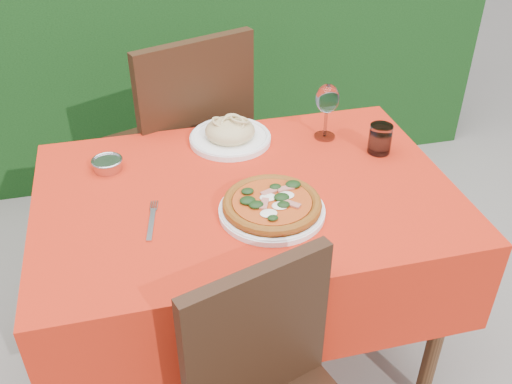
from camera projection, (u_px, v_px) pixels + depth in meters
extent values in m
plane|color=slate|center=(248.00, 352.00, 2.16)|extent=(60.00, 60.00, 0.00)
cube|color=black|center=(178.00, 16.00, 2.94)|extent=(3.20, 0.55, 1.60)
cube|color=#4D2D19|center=(246.00, 197.00, 1.75)|extent=(1.20, 0.80, 0.04)
cylinder|color=#4D2D19|center=(438.00, 329.00, 1.79)|extent=(0.05, 0.05, 0.70)
cylinder|color=#4D2D19|center=(85.00, 247.00, 2.12)|extent=(0.05, 0.05, 0.70)
cylinder|color=#4D2D19|center=(356.00, 206.00, 2.34)|extent=(0.05, 0.05, 0.70)
cube|color=red|center=(246.00, 230.00, 1.82)|extent=(1.26, 0.86, 0.32)
cube|color=black|center=(257.00, 337.00, 1.37)|extent=(0.39, 0.16, 0.43)
cube|color=black|center=(177.00, 149.00, 2.41)|extent=(0.60, 0.60, 0.04)
cube|color=black|center=(198.00, 108.00, 2.11)|extent=(0.46, 0.20, 0.51)
cylinder|color=black|center=(199.00, 167.00, 2.79)|extent=(0.04, 0.04, 0.48)
cylinder|color=black|center=(122.00, 193.00, 2.61)|extent=(0.04, 0.04, 0.48)
cylinder|color=black|center=(244.00, 207.00, 2.51)|extent=(0.04, 0.04, 0.48)
cylinder|color=black|center=(161.00, 239.00, 2.33)|extent=(0.04, 0.04, 0.48)
cylinder|color=white|center=(272.00, 211.00, 1.63)|extent=(0.30, 0.30, 0.02)
cylinder|color=#B05F18|center=(272.00, 206.00, 1.62)|extent=(0.29, 0.29, 0.02)
cylinder|color=maroon|center=(272.00, 202.00, 1.61)|extent=(0.24, 0.24, 0.01)
cylinder|color=white|center=(230.00, 139.00, 1.97)|extent=(0.28, 0.28, 0.02)
ellipsoid|color=#D2B983|center=(230.00, 131.00, 1.95)|extent=(0.21, 0.21, 0.08)
cylinder|color=silver|center=(380.00, 139.00, 1.89)|extent=(0.08, 0.08, 0.10)
cylinder|color=#9ABDD1|center=(379.00, 143.00, 1.89)|extent=(0.06, 0.06, 0.07)
cylinder|color=silver|center=(325.00, 136.00, 2.00)|extent=(0.07, 0.07, 0.01)
cylinder|color=silver|center=(326.00, 122.00, 1.96)|extent=(0.01, 0.01, 0.10)
ellipsoid|color=silver|center=(327.00, 99.00, 1.91)|extent=(0.08, 0.08, 0.10)
cube|color=#B6B5BC|center=(151.00, 224.00, 1.58)|extent=(0.06, 0.20, 0.01)
cylinder|color=#B2B2B9|center=(108.00, 165.00, 1.81)|extent=(0.09, 0.09, 0.03)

